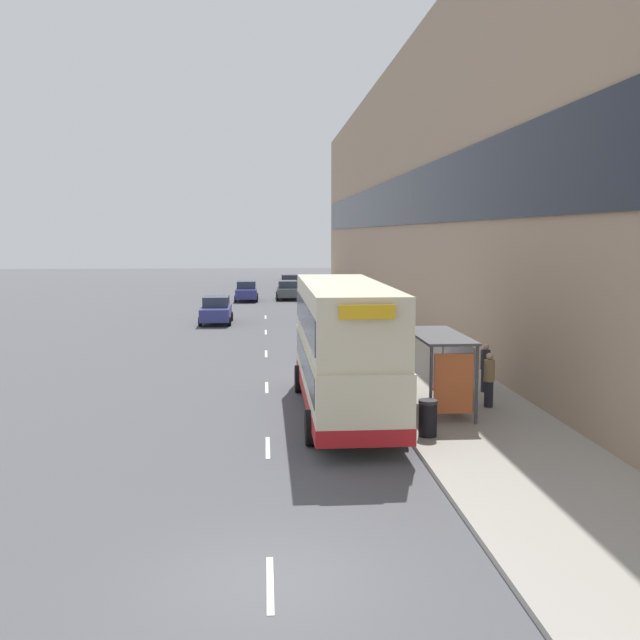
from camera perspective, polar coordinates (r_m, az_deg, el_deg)
name	(u,v)px	position (r m, az deg, el deg)	size (l,w,h in m)	color
ground_plane	(270,582)	(12.93, -4.01, -20.15)	(220.00, 220.00, 0.00)	#515156
pavement	(357,315)	(50.77, 2.97, 0.37)	(5.00, 93.00, 0.14)	#A39E93
terrace_facade	(414,190)	(51.20, 7.54, 10.31)	(3.10, 93.00, 17.88)	#9E846B
lane_mark_0	(270,584)	(12.83, -4.01, -20.34)	(0.12, 2.00, 0.01)	silver
lane_mark_1	(268,448)	(20.02, -4.20, -10.15)	(0.12, 2.00, 0.01)	silver
lane_mark_2	(267,388)	(27.50, -4.28, -5.41)	(0.12, 2.00, 0.01)	silver
lane_mark_3	(266,354)	(35.09, -4.33, -2.71)	(0.12, 2.00, 0.01)	silver
lane_mark_4	(266,332)	(42.73, -4.36, -0.98)	(0.12, 2.00, 0.01)	silver
lane_mark_5	(266,317)	(50.40, -4.38, 0.23)	(0.12, 2.00, 0.01)	silver
bus_shelter	(446,358)	(23.36, 10.04, -3.04)	(1.60, 4.20, 2.48)	#4C4C51
double_decker_bus_near	(344,346)	(22.95, 1.90, -2.08)	(2.85, 10.44, 4.30)	beige
car_0	(289,283)	(73.59, -2.46, 3.01)	(2.04, 4.56, 1.67)	maroon
car_1	(246,291)	(62.61, -5.91, 2.31)	(2.02, 4.09, 1.73)	navy
car_2	(288,290)	(63.90, -2.60, 2.42)	(2.07, 4.30, 1.68)	#4C5156
car_3	(216,310)	(47.26, -8.31, 0.79)	(2.07, 4.46, 1.77)	navy
pedestrian_at_shelter	(489,379)	(24.34, 13.37, -4.64)	(0.36, 0.36, 1.83)	#23232D
pedestrian_1	(485,367)	(26.65, 13.08, -3.71)	(0.35, 0.35, 1.76)	#23232D
litter_bin	(428,418)	(20.66, 8.62, -7.75)	(0.55, 0.55, 1.05)	black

